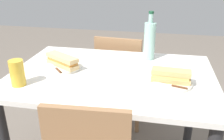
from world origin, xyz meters
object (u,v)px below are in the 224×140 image
(plate_near, at_px, (63,67))
(knife_far, at_px, (172,86))
(chair_near, at_px, (120,76))
(baguette_sandwich_far, at_px, (171,76))
(water_bottle, at_px, (150,40))
(plate_far, at_px, (170,83))
(knife_near, at_px, (56,68))
(beer_glass, at_px, (17,73))
(dining_table, at_px, (112,91))
(baguette_sandwich_near, at_px, (62,61))

(plate_near, xyz_separation_m, knife_far, (-0.66, 0.15, 0.01))
(chair_near, xyz_separation_m, baguette_sandwich_far, (-0.38, 0.69, 0.34))
(baguette_sandwich_far, xyz_separation_m, water_bottle, (0.14, -0.36, 0.08))
(plate_far, xyz_separation_m, baguette_sandwich_far, (0.00, 0.00, 0.04))
(chair_near, bearing_deg, knife_near, 65.82)
(plate_near, height_order, beer_glass, beer_glass)
(plate_near, height_order, baguette_sandwich_far, baguette_sandwich_far)
(knife_far, bearing_deg, water_bottle, -70.91)
(dining_table, distance_m, chair_near, 0.63)
(baguette_sandwich_far, bearing_deg, dining_table, -13.41)
(baguette_sandwich_far, height_order, beer_glass, beer_glass)
(baguette_sandwich_near, distance_m, knife_far, 0.68)
(dining_table, distance_m, knife_far, 0.39)
(knife_far, bearing_deg, plate_far, -82.45)
(knife_far, relative_size, beer_glass, 1.26)
(baguette_sandwich_near, bearing_deg, beer_glass, 62.13)
(chair_near, xyz_separation_m, plate_near, (0.27, 0.59, 0.30))
(chair_near, bearing_deg, knife_far, 117.69)
(plate_far, distance_m, baguette_sandwich_far, 0.04)
(knife_near, height_order, plate_far, knife_near)
(baguette_sandwich_near, distance_m, baguette_sandwich_far, 0.66)
(dining_table, height_order, plate_far, plate_far)
(baguette_sandwich_near, xyz_separation_m, plate_far, (-0.65, 0.10, -0.04))
(baguette_sandwich_near, bearing_deg, baguette_sandwich_far, 171.45)
(chair_near, height_order, knife_near, chair_near)
(knife_near, bearing_deg, plate_far, 176.20)
(plate_far, relative_size, baguette_sandwich_far, 1.11)
(dining_table, bearing_deg, water_bottle, -124.86)
(dining_table, height_order, plate_near, plate_near)
(knife_near, bearing_deg, baguette_sandwich_near, -109.39)
(chair_near, relative_size, baguette_sandwich_far, 4.05)
(dining_table, height_order, water_bottle, water_bottle)
(chair_near, bearing_deg, baguette_sandwich_near, 65.40)
(knife_near, relative_size, knife_far, 0.79)
(baguette_sandwich_far, bearing_deg, plate_near, -8.55)
(dining_table, bearing_deg, beer_glass, 28.47)
(dining_table, bearing_deg, knife_far, 158.46)
(knife_near, distance_m, baguette_sandwich_far, 0.67)
(beer_glass, bearing_deg, knife_near, -119.82)
(knife_near, relative_size, plate_far, 0.60)
(dining_table, bearing_deg, baguette_sandwich_near, -3.27)
(dining_table, bearing_deg, plate_far, 166.59)
(beer_glass, bearing_deg, plate_near, -117.87)
(knife_far, xyz_separation_m, water_bottle, (0.14, -0.42, 0.11))
(knife_far, bearing_deg, beer_glass, 8.03)
(plate_far, bearing_deg, baguette_sandwich_far, 0.00)
(plate_near, xyz_separation_m, baguette_sandwich_far, (-0.65, 0.10, 0.04))
(plate_far, xyz_separation_m, knife_far, (-0.01, 0.06, 0.01))
(plate_near, distance_m, knife_far, 0.68)
(dining_table, xyz_separation_m, knife_far, (-0.34, 0.14, 0.14))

